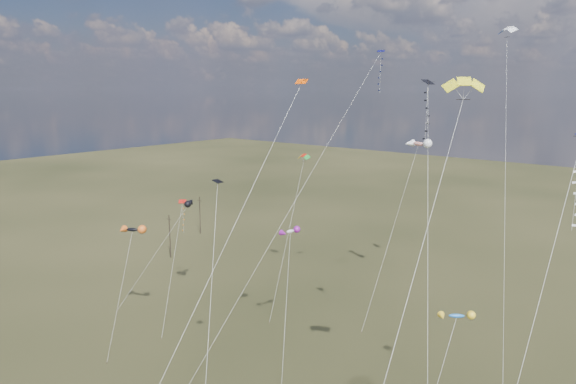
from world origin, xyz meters
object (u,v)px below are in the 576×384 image
Objects in this scene: diamond_black_high at (427,132)px; parafoil_yellow at (464,84)px; utility_pole_near at (170,236)px; utility_pole_far at (200,215)px; novelty_black_orange at (132,230)px.

diamond_black_high is 12.41m from parafoil_yellow.
parafoil_yellow reaches higher than diamond_black_high.
utility_pole_near is 1.00× the size of utility_pole_far.
novelty_black_orange is (20.06, -20.62, 9.16)m from utility_pole_near.
utility_pole_near is 0.26× the size of diamond_black_high.
parafoil_yellow is at bearing -54.44° from diamond_black_high.
parafoil_yellow is at bearing -19.26° from utility_pole_near.
utility_pole_far is at bearing 129.03° from novelty_black_orange.
parafoil_yellow is at bearing -0.90° from novelty_black_orange.
novelty_black_orange is at bearing -45.78° from utility_pole_near.
diamond_black_high is (54.03, -11.73, 22.49)m from utility_pole_near.
novelty_black_orange is (-33.97, -8.88, -13.33)m from diamond_black_high.
utility_pole_far is 81.79m from parafoil_yellow.
diamond_black_high is at bearing 14.65° from novelty_black_orange.
utility_pole_near is at bearing 167.75° from diamond_black_high.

